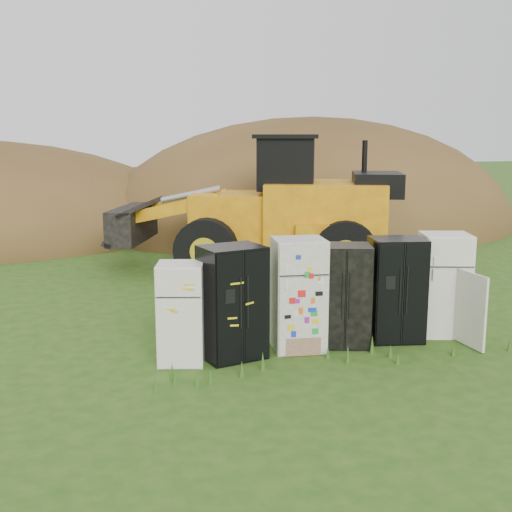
{
  "coord_description": "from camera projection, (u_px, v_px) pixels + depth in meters",
  "views": [
    {
      "loc": [
        -4.23,
        -9.45,
        3.51
      ],
      "look_at": [
        -0.56,
        2.0,
        1.21
      ],
      "focal_mm": 45.0,
      "sensor_mm": 36.0,
      "label": 1
    }
  ],
  "objects": [
    {
      "name": "wheel_loader",
      "position": [
        252.0,
        204.0,
        16.23
      ],
      "size": [
        7.78,
        5.56,
        3.49
      ],
      "primitive_type": null,
      "rotation": [
        0.0,
        0.0,
        -0.41
      ],
      "color": "#E2A00F",
      "rests_on": "ground"
    },
    {
      "name": "fridge_black_right",
      "position": [
        396.0,
        289.0,
        10.97
      ],
      "size": [
        1.03,
        0.92,
        1.77
      ],
      "primitive_type": null,
      "rotation": [
        0.0,
        0.0,
        -0.23
      ],
      "color": "black",
      "rests_on": "ground"
    },
    {
      "name": "fridge_open_door",
      "position": [
        444.0,
        284.0,
        11.28
      ],
      "size": [
        1.02,
        0.98,
        1.8
      ],
      "primitive_type": null,
      "rotation": [
        0.0,
        0.0,
        -0.33
      ],
      "color": "white",
      "rests_on": "ground"
    },
    {
      "name": "fridge_sticker",
      "position": [
        298.0,
        294.0,
        10.49
      ],
      "size": [
        0.93,
        0.88,
        1.84
      ],
      "primitive_type": null,
      "rotation": [
        0.0,
        0.0,
        -0.16
      ],
      "color": "silver",
      "rests_on": "ground"
    },
    {
      "name": "ground",
      "position": [
        324.0,
        346.0,
        10.77
      ],
      "size": [
        120.0,
        120.0,
        0.0
      ],
      "primitive_type": "plane",
      "color": "#234B14",
      "rests_on": "ground"
    },
    {
      "name": "fridge_leftmost",
      "position": [
        181.0,
        313.0,
        9.88
      ],
      "size": [
        0.86,
        0.84,
        1.57
      ],
      "primitive_type": null,
      "rotation": [
        0.0,
        0.0,
        -0.3
      ],
      "color": "white",
      "rests_on": "ground"
    },
    {
      "name": "fridge_black_side",
      "position": [
        232.0,
        302.0,
        10.08
      ],
      "size": [
        1.06,
        0.91,
        1.8
      ],
      "primitive_type": null,
      "rotation": [
        0.0,
        0.0,
        0.19
      ],
      "color": "black",
      "rests_on": "ground"
    },
    {
      "name": "dirt_mound_right",
      "position": [
        311.0,
        228.0,
        24.21
      ],
      "size": [
        15.84,
        11.61,
        8.24
      ],
      "primitive_type": "ellipsoid",
      "color": "#4B3318",
      "rests_on": "ground"
    },
    {
      "name": "fridge_dark_mid",
      "position": [
        343.0,
        295.0,
        10.7
      ],
      "size": [
        1.06,
        0.96,
        1.71
      ],
      "primitive_type": null,
      "rotation": [
        0.0,
        0.0,
        -0.34
      ],
      "color": "black",
      "rests_on": "ground"
    }
  ]
}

